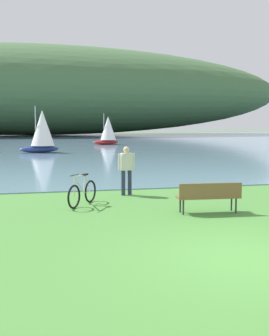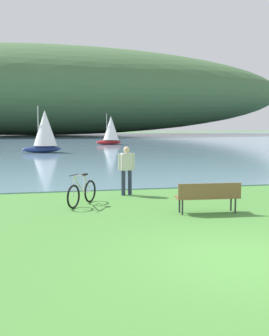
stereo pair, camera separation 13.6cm
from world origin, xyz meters
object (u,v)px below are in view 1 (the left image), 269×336
bicycle_leaning_near_bench (82,193)px  sailboat_nearest_to_shore (108,130)px  park_bench_near_camera (209,195)px  person_at_shoreline (126,167)px  sailboat_mid_bay (42,131)px

bicycle_leaning_near_bench → sailboat_nearest_to_shore: (5.99, 33.65, 1.26)m
park_bench_near_camera → person_at_shoreline: size_ratio=1.07×
person_at_shoreline → sailboat_mid_bay: bearing=97.7°
park_bench_near_camera → bicycle_leaning_near_bench: 3.86m
sailboat_nearest_to_shore → sailboat_mid_bay: sailboat_mid_bay is taller
park_bench_near_camera → sailboat_nearest_to_shore: sailboat_nearest_to_shore is taller
park_bench_near_camera → sailboat_mid_bay: bearing=100.5°
bicycle_leaning_near_bench → sailboat_mid_bay: 22.76m
park_bench_near_camera → sailboat_mid_bay: sailboat_mid_bay is taller
park_bench_near_camera → sailboat_nearest_to_shore: (2.62, 35.52, 1.13)m
sailboat_nearest_to_shore → sailboat_mid_bay: bearing=-123.1°
person_at_shoreline → sailboat_nearest_to_shore: bearing=82.4°
park_bench_near_camera → sailboat_mid_bay: (-4.53, 24.56, 1.31)m
park_bench_near_camera → bicycle_leaning_near_bench: bicycle_leaning_near_bench is taller
park_bench_near_camera → sailboat_mid_bay: size_ratio=0.48×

